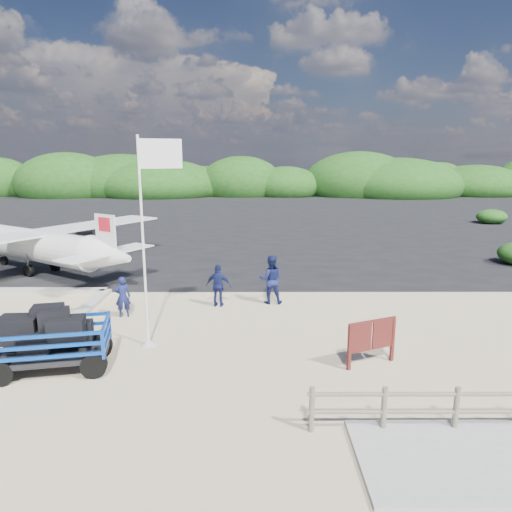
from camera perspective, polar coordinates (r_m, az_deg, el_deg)
The scene contains 12 objects.
ground at distance 14.79m, azimuth -7.32°, elevation -10.16°, with size 160.00×160.00×0.00m, color beige.
asphalt_apron at distance 43.95m, azimuth -2.53°, elevation 4.99°, with size 90.00×50.00×0.04m, color #B2B2B2, non-canonical shape.
walkway_pad at distance 10.12m, azimuth 23.07°, elevation -22.63°, with size 3.50×2.50×0.10m, color #B2B2B2, non-canonical shape.
vegetation_band at distance 68.80m, azimuth -1.68°, elevation 7.67°, with size 124.00×8.00×4.40m, color #B2B2B2, non-canonical shape.
fence at distance 11.06m, azimuth 23.48°, elevation -19.42°, with size 6.40×2.00×1.10m, color #B2B2B2, non-canonical shape.
baggage_cart at distance 13.78m, azimuth -23.87°, elevation -12.92°, with size 3.14×1.79×1.57m, color #0B42B1, non-canonical shape.
flagpole at distance 14.56m, azimuth -13.27°, elevation -10.78°, with size 1.25×0.52×6.23m, color white, non-canonical shape.
signboard at distance 13.33m, azimuth 14.08°, elevation -13.08°, with size 1.63×0.15×1.34m, color #5A1E19, non-canonical shape.
crew_a at distance 16.97m, azimuth -16.32°, elevation -4.91°, with size 0.54×0.36×1.49m, color #141B4C.
crew_b at distance 17.74m, azimuth 1.86°, elevation -2.94°, with size 0.93×0.73×1.92m, color #141B4C.
crew_c at distance 17.45m, azimuth -4.72°, elevation -3.72°, with size 0.96×0.40×1.64m, color #141B4C.
aircraft_large at distance 33.79m, azimuth 13.31°, elevation 2.43°, with size 13.78×13.78×4.13m, color #B2B2B2, non-canonical shape.
Camera 1 is at (1.82, -13.55, 5.64)m, focal length 32.00 mm.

